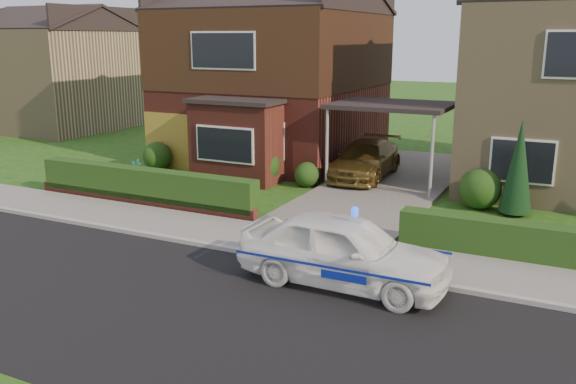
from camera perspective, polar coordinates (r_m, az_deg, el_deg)
The scene contains 22 objects.
ground at distance 11.28m, azimuth -7.59°, elevation -11.38°, with size 120.00×120.00×0.00m, color #1F4412.
road at distance 11.28m, azimuth -7.59°, elevation -11.38°, with size 60.00×6.00×0.02m, color black.
kerb at distance 13.68m, azimuth -0.47°, elevation -6.25°, with size 60.00×0.16×0.12m, color #9E9993.
sidewalk at distance 14.57m, azimuth 1.39°, elevation -4.98°, with size 60.00×2.00×0.10m, color slate.
driveway at distance 20.79m, azimuth 9.42°, elevation 0.77°, with size 3.80×12.00×0.12m, color #666059.
house_left at distance 25.12m, azimuth -1.17°, elevation 11.93°, with size 7.50×9.53×7.25m.
carport_link at distance 20.30m, azimuth 9.68°, elevation 7.88°, with size 3.80×3.00×2.77m.
garage_door at distance 23.40m, azimuth -11.02°, elevation 4.68°, with size 2.20×0.10×2.10m, color olive.
dwarf_wall at distance 18.52m, azimuth -13.49°, elevation -0.73°, with size 7.70×0.25×0.36m, color maroon.
hedge_left at distance 18.67m, azimuth -13.17°, elevation -1.16°, with size 7.50×0.55×0.90m, color #1B3D13.
hedge_right at distance 14.57m, azimuth 24.95°, elevation -6.59°, with size 7.50×0.55×0.80m, color #1B3D13.
shrub_left_far at distance 23.28m, azimuth -12.13°, elevation 3.30°, with size 1.08×1.08×1.08m, color #1B3D13.
shrub_left_mid at distance 20.63m, azimuth -2.61°, elevation 2.56°, with size 1.32×1.32×1.32m, color #1B3D13.
shrub_left_near at distance 20.24m, azimuth 1.79°, elevation 1.64°, with size 0.84×0.84×0.84m, color #1B3D13.
shrub_right_near at distance 18.47m, azimuth 17.54°, elevation 0.29°, with size 1.20×1.20×1.20m, color #1B3D13.
conifer_a at distance 18.01m, azimuth 20.74°, elevation 1.97°, with size 0.90×0.90×2.60m, color black.
neighbour_left at distance 35.54m, azimuth -20.61°, elevation 9.79°, with size 6.50×7.00×5.20m, color tan.
police_car at distance 12.25m, azimuth 5.24°, elevation -5.50°, with size 3.92×4.30×1.62m.
driveway_car at distance 21.30m, azimuth 7.23°, elevation 3.05°, with size 1.74×4.27×1.24m, color brown.
potted_plant_a at distance 21.27m, azimuth -14.04°, elevation 1.83°, with size 0.44×0.30×0.84m, color gray.
potted_plant_b at distance 20.39m, azimuth -3.40°, elevation 1.50°, with size 0.38×0.31×0.69m, color gray.
potted_plant_c at distance 20.48m, azimuth -3.21°, elevation 1.67°, with size 0.43×0.43×0.77m, color gray.
Camera 1 is at (5.76, -8.38, 4.87)m, focal length 38.00 mm.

